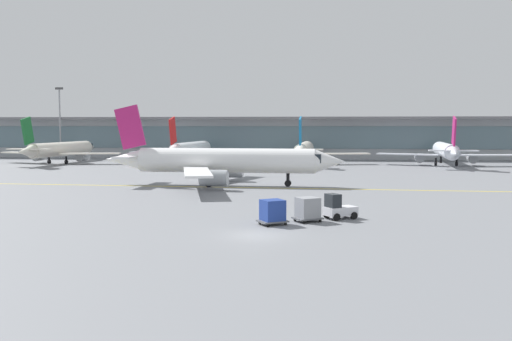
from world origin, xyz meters
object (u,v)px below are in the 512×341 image
Objects in this scene: cargo_dolly_trailing at (273,211)px; gate_airplane_0 at (61,150)px; gate_airplane_3 at (446,151)px; gate_airplane_1 at (191,149)px; apron_light_mast_0 at (60,120)px; baggage_tug at (338,208)px; gate_airplane_2 at (304,150)px; cargo_dolly_lead at (308,209)px; taxiing_regional_jet at (223,161)px.

gate_airplane_0 is at bearing 93.83° from cargo_dolly_trailing.
gate_airplane_1 is at bearing 93.55° from gate_airplane_3.
baggage_tug is at bearing -52.04° from apron_light_mast_0.
gate_airplane_1 is 1.71× the size of apron_light_mast_0.
gate_airplane_2 is 27.23m from gate_airplane_3.
gate_airplane_3 is 9.55× the size of baggage_tug.
apron_light_mast_0 reaches higher than baggage_tug.
gate_airplane_3 reaches higher than cargo_dolly_lead.
taxiing_regional_jet is at bearing 169.99° from gate_airplane_2.
taxiing_regional_jet is 11.88× the size of cargo_dolly_trailing.
taxiing_regional_jet is at bearing -128.36° from gate_airplane_0.
baggage_tug is 99.56m from apron_light_mast_0.
baggage_tug is at bearing -0.00° from cargo_dolly_trailing.
gate_airplane_0 is at bearing 97.33° from gate_airplane_2.
gate_airplane_1 is (25.81, 4.44, 0.00)m from gate_airplane_0.
gate_airplane_0 is at bearing -64.45° from apron_light_mast_0.
cargo_dolly_trailing is (-0.67, -70.14, -1.74)m from gate_airplane_2.
baggage_tug is at bearing -58.88° from taxiing_regional_jet.
cargo_dolly_trailing is 99.15m from apron_light_mast_0.
gate_airplane_3 is at bearing 36.81° from cargo_dolly_lead.
cargo_dolly_trailing is (48.37, -65.76, -1.74)m from gate_airplane_0.
gate_airplane_2 is (23.23, -0.05, 0.00)m from gate_airplane_1.
cargo_dolly_lead is at bearing 180.00° from baggage_tug.
cargo_dolly_lead is (-2.47, -1.58, 0.16)m from baggage_tug.
apron_light_mast_0 reaches higher than gate_airplane_1.
gate_airplane_3 is at bearing -87.79° from gate_airplane_1.
gate_airplane_0 and gate_airplane_1 have the same top height.
baggage_tug is 2.94m from cargo_dolly_lead.
taxiing_regional_jet reaches higher than gate_airplane_0.
apron_light_mast_0 reaches higher than cargo_dolly_lead.
cargo_dolly_trailing is at bearing -157.92° from gate_airplane_1.
baggage_tug is 1.12× the size of cargo_dolly_lead.
taxiing_regional_jet is at bearing 86.79° from baggage_tug.
apron_light_mast_0 is at bearing 91.94° from cargo_dolly_trailing.
cargo_dolly_lead is 0.16× the size of apron_light_mast_0.
cargo_dolly_lead is (2.00, -68.44, -1.74)m from gate_airplane_2.
baggage_tug is (27.70, -66.92, -1.90)m from gate_airplane_1.
gate_airplane_0 is 82.28m from baggage_tug.
apron_light_mast_0 is (-56.57, 11.38, 6.11)m from gate_airplane_2.
cargo_dolly_lead is (-25.18, -66.69, -1.74)m from gate_airplane_3.
apron_light_mast_0 reaches higher than gate_airplane_0.
taxiing_regional_jet is (39.82, -38.10, 0.32)m from gate_airplane_0.
taxiing_regional_jet is 28.35m from cargo_dolly_lead.
gate_airplane_0 reaches higher than cargo_dolly_lead.
gate_airplane_1 is at bearing 79.98° from baggage_tug.
gate_airplane_1 is 0.90× the size of taxiing_regional_jet.
baggage_tug reaches higher than cargo_dolly_trailing.
baggage_tug is at bearing -153.25° from gate_airplane_1.
gate_airplane_0 and gate_airplane_3 have the same top height.
gate_airplane_2 is 67.04m from baggage_tug.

